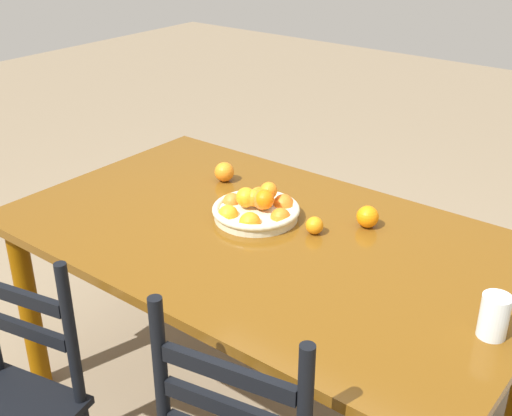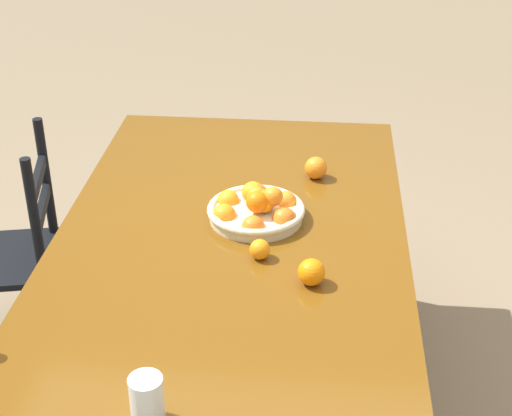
{
  "view_description": "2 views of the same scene",
  "coord_description": "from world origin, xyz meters",
  "px_view_note": "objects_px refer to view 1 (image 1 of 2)",
  "views": [
    {
      "loc": [
        -1.17,
        1.55,
        1.83
      ],
      "look_at": [
        0.1,
        -0.07,
        0.82
      ],
      "focal_mm": 45.54,
      "sensor_mm": 36.0,
      "label": 1
    },
    {
      "loc": [
        -2.05,
        -0.26,
        2.04
      ],
      "look_at": [
        0.1,
        -0.07,
        0.82
      ],
      "focal_mm": 54.88,
      "sensor_mm": 36.0,
      "label": 2
    }
  ],
  "objects_px": {
    "dining_table": "(266,259)",
    "chair_near_window": "(9,413)",
    "orange_loose_0": "(368,217)",
    "orange_loose_1": "(224,172)",
    "orange_loose_2": "(315,225)",
    "drinking_glass": "(494,316)",
    "fruit_bowl": "(257,208)"
  },
  "relations": [
    {
      "from": "dining_table",
      "to": "chair_near_window",
      "type": "distance_m",
      "value": 0.94
    },
    {
      "from": "chair_near_window",
      "to": "orange_loose_1",
      "type": "height_order",
      "value": "chair_near_window"
    },
    {
      "from": "orange_loose_1",
      "to": "drinking_glass",
      "type": "relative_size",
      "value": 0.65
    },
    {
      "from": "chair_near_window",
      "to": "fruit_bowl",
      "type": "distance_m",
      "value": 1.03
    },
    {
      "from": "orange_loose_0",
      "to": "orange_loose_1",
      "type": "distance_m",
      "value": 0.65
    },
    {
      "from": "chair_near_window",
      "to": "orange_loose_2",
      "type": "distance_m",
      "value": 1.12
    },
    {
      "from": "orange_loose_1",
      "to": "drinking_glass",
      "type": "bearing_deg",
      "value": 164.33
    },
    {
      "from": "orange_loose_0",
      "to": "dining_table",
      "type": "bearing_deg",
      "value": 46.16
    },
    {
      "from": "orange_loose_1",
      "to": "dining_table",
      "type": "bearing_deg",
      "value": 148.02
    },
    {
      "from": "orange_loose_0",
      "to": "orange_loose_2",
      "type": "height_order",
      "value": "orange_loose_0"
    },
    {
      "from": "orange_loose_2",
      "to": "orange_loose_0",
      "type": "bearing_deg",
      "value": -127.22
    },
    {
      "from": "dining_table",
      "to": "orange_loose_2",
      "type": "relative_size",
      "value": 29.75
    },
    {
      "from": "fruit_bowl",
      "to": "orange_loose_0",
      "type": "relative_size",
      "value": 4.05
    },
    {
      "from": "dining_table",
      "to": "chair_near_window",
      "type": "bearing_deg",
      "value": 70.14
    },
    {
      "from": "chair_near_window",
      "to": "orange_loose_1",
      "type": "distance_m",
      "value": 1.18
    },
    {
      "from": "drinking_glass",
      "to": "fruit_bowl",
      "type": "bearing_deg",
      "value": -9.99
    },
    {
      "from": "chair_near_window",
      "to": "orange_loose_2",
      "type": "bearing_deg",
      "value": 53.34
    },
    {
      "from": "orange_loose_1",
      "to": "drinking_glass",
      "type": "distance_m",
      "value": 1.25
    },
    {
      "from": "dining_table",
      "to": "orange_loose_1",
      "type": "bearing_deg",
      "value": -31.98
    },
    {
      "from": "chair_near_window",
      "to": "fruit_bowl",
      "type": "height_order",
      "value": "chair_near_window"
    },
    {
      "from": "dining_table",
      "to": "fruit_bowl",
      "type": "height_order",
      "value": "fruit_bowl"
    },
    {
      "from": "orange_loose_0",
      "to": "chair_near_window",
      "type": "bearing_deg",
      "value": 63.49
    },
    {
      "from": "dining_table",
      "to": "chair_near_window",
      "type": "relative_size",
      "value": 1.96
    },
    {
      "from": "orange_loose_0",
      "to": "orange_loose_2",
      "type": "bearing_deg",
      "value": 52.78
    },
    {
      "from": "orange_loose_2",
      "to": "fruit_bowl",
      "type": "bearing_deg",
      "value": 7.31
    },
    {
      "from": "orange_loose_2",
      "to": "drinking_glass",
      "type": "xyz_separation_m",
      "value": [
        -0.68,
        0.19,
        0.03
      ]
    },
    {
      "from": "orange_loose_0",
      "to": "orange_loose_2",
      "type": "relative_size",
      "value": 1.27
    },
    {
      "from": "dining_table",
      "to": "orange_loose_0",
      "type": "relative_size",
      "value": 23.46
    },
    {
      "from": "orange_loose_2",
      "to": "drinking_glass",
      "type": "bearing_deg",
      "value": 164.49
    },
    {
      "from": "fruit_bowl",
      "to": "orange_loose_1",
      "type": "distance_m",
      "value": 0.35
    },
    {
      "from": "dining_table",
      "to": "orange_loose_2",
      "type": "distance_m",
      "value": 0.21
    },
    {
      "from": "fruit_bowl",
      "to": "orange_loose_1",
      "type": "relative_size",
      "value": 3.98
    }
  ]
}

